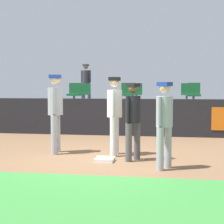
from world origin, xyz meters
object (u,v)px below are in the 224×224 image
(seat_front_left, at_px, (75,93))
(seat_back_right, at_px, (187,92))
(spectator_hooded, at_px, (86,80))
(seat_front_center, at_px, (127,93))
(seat_front_right, at_px, (194,93))
(player_coach_visitor, at_px, (55,108))
(seat_back_left, at_px, (84,92))
(first_base, at_px, (105,160))
(seat_back_center, at_px, (137,92))
(player_fielder_home, at_px, (115,110))
(player_runner_visitor, at_px, (164,119))
(player_umpire, at_px, (133,116))

(seat_front_left, relative_size, seat_back_right, 1.00)
(spectator_hooded, bearing_deg, seat_front_center, 138.15)
(seat_front_center, bearing_deg, seat_front_right, 0.00)
(player_coach_visitor, xyz_separation_m, seat_back_left, (-0.87, 6.65, 0.28))
(seat_front_left, height_order, seat_back_right, same)
(first_base, distance_m, seat_back_center, 7.55)
(seat_front_left, bearing_deg, spectator_hooded, 94.11)
(player_fielder_home, height_order, seat_front_center, player_fielder_home)
(player_runner_visitor, xyz_separation_m, seat_back_center, (-1.27, 7.97, 0.39))
(player_umpire, height_order, seat_back_left, seat_back_left)
(player_coach_visitor, relative_size, seat_front_center, 2.26)
(player_fielder_home, bearing_deg, seat_back_center, -177.63)
(player_runner_visitor, height_order, seat_front_center, seat_front_center)
(player_umpire, relative_size, spectator_hooded, 0.99)
(player_umpire, relative_size, seat_front_center, 2.01)
(player_fielder_home, bearing_deg, seat_front_right, 158.26)
(seat_front_left, bearing_deg, seat_back_center, 39.67)
(player_umpire, xyz_separation_m, seat_back_right, (1.45, 7.24, 0.40))
(player_umpire, distance_m, seat_front_right, 5.69)
(player_runner_visitor, relative_size, seat_back_left, 2.03)
(player_coach_visitor, xyz_separation_m, player_umpire, (1.94, -0.59, -0.12))
(seat_back_left, bearing_deg, player_coach_visitor, -82.56)
(seat_back_center, height_order, spectator_hooded, spectator_hooded)
(seat_front_center, bearing_deg, player_umpire, -82.05)
(player_fielder_home, distance_m, seat_back_right, 6.97)
(player_coach_visitor, relative_size, player_umpire, 1.12)
(player_umpire, xyz_separation_m, seat_back_center, (-0.59, 7.24, 0.40))
(seat_front_center, height_order, spectator_hooded, spectator_hooded)
(seat_front_center, height_order, seat_front_right, same)
(player_runner_visitor, bearing_deg, first_base, -83.08)
(spectator_hooded, bearing_deg, seat_back_right, 177.48)
(player_runner_visitor, distance_m, spectator_hooded, 9.63)
(spectator_hooded, bearing_deg, player_runner_visitor, 121.42)
(player_fielder_home, bearing_deg, seat_back_right, 165.35)
(player_fielder_home, xyz_separation_m, seat_back_right, (1.93, 6.69, 0.32))
(first_base, distance_m, player_umpire, 1.13)
(seat_back_center, bearing_deg, seat_back_right, -0.00)
(first_base, height_order, player_umpire, player_umpire)
(seat_front_left, bearing_deg, seat_front_right, 0.00)
(player_runner_visitor, relative_size, player_umpire, 1.01)
(player_fielder_home, distance_m, seat_back_left, 7.09)
(seat_back_center, distance_m, spectator_hooded, 2.58)
(seat_front_center, bearing_deg, player_runner_visitor, -76.81)
(player_fielder_home, relative_size, spectator_hooded, 1.08)
(first_base, bearing_deg, seat_front_left, 111.04)
(first_base, distance_m, seat_front_left, 6.18)
(seat_back_center, distance_m, seat_back_left, 2.22)
(player_umpire, bearing_deg, seat_back_right, -159.55)
(player_runner_visitor, xyz_separation_m, player_umpire, (-0.69, 0.73, -0.01))
(player_coach_visitor, xyz_separation_m, seat_front_right, (3.55, 4.85, 0.28))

